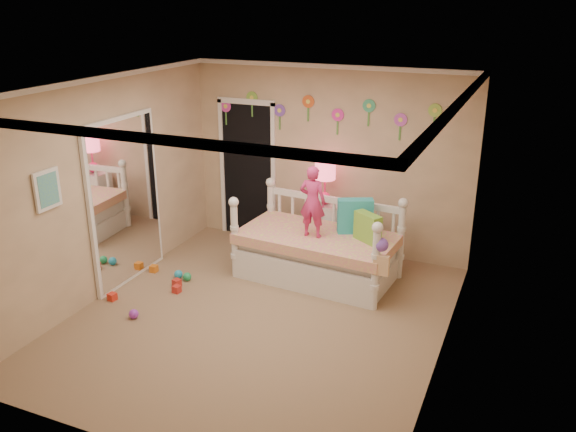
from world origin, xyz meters
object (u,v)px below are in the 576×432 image
at_px(child, 313,202).
at_px(daybed, 318,238).
at_px(nightstand, 324,229).
at_px(table_lamp, 325,175).

bearing_deg(child, daybed, -110.18).
relative_size(child, nightstand, 1.22).
xyz_separation_m(daybed, child, (-0.04, -0.11, 0.52)).
distance_m(child, nightstand, 1.08).
bearing_deg(nightstand, daybed, -85.68).
distance_m(daybed, table_lamp, 0.96).
height_order(nightstand, table_lamp, table_lamp).
xyz_separation_m(child, table_lamp, (-0.14, 0.83, 0.10)).
xyz_separation_m(daybed, nightstand, (-0.17, 0.72, -0.17)).
height_order(daybed, child, child).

